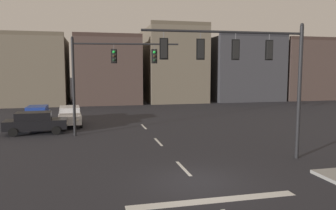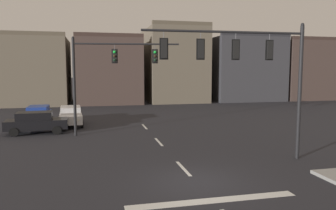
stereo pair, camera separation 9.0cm
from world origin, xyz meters
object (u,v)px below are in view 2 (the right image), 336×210
object	(u,v)px
car_lot_nearside	(71,115)
car_lot_farside	(38,115)
signal_mast_near_side	(249,62)
car_lot_middle	(36,122)
signal_mast_far_side	(105,68)

from	to	relation	value
car_lot_nearside	car_lot_farside	bearing A→B (deg)	158.55
signal_mast_near_side	car_lot_farside	distance (m)	19.57
signal_mast_near_side	car_lot_middle	xyz separation A→B (m)	(-11.83, 10.44, -4.22)
car_lot_nearside	car_lot_farside	xyz separation A→B (m)	(-2.76, 1.08, 0.00)
car_lot_nearside	car_lot_farside	size ratio (longest dim) A/B	1.02
signal_mast_far_side	car_lot_middle	size ratio (longest dim) A/B	1.66
signal_mast_near_side	car_lot_farside	xyz separation A→B (m)	(-12.31, 14.61, -4.22)
car_lot_middle	car_lot_nearside	bearing A→B (deg)	53.67
car_lot_nearside	car_lot_middle	bearing A→B (deg)	-126.33
signal_mast_near_side	car_lot_middle	bearing A→B (deg)	138.59
signal_mast_near_side	car_lot_nearside	world-z (taller)	signal_mast_near_side
signal_mast_near_side	signal_mast_far_side	world-z (taller)	signal_mast_near_side
signal_mast_near_side	car_lot_middle	world-z (taller)	signal_mast_near_side
car_lot_farside	signal_mast_far_side	bearing A→B (deg)	-47.45
signal_mast_far_side	car_lot_nearside	world-z (taller)	signal_mast_far_side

